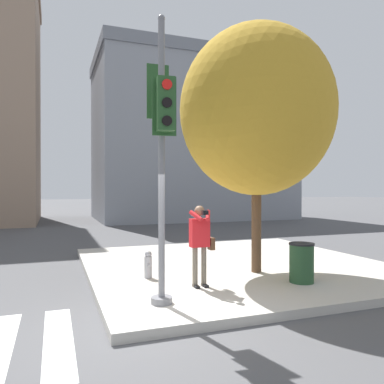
% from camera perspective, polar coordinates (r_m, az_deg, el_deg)
% --- Properties ---
extents(ground_plane, '(160.00, 160.00, 0.00)m').
position_cam_1_polar(ground_plane, '(6.39, -8.16, -20.02)').
color(ground_plane, '#4C4C4F').
extents(sidewalk_corner, '(8.00, 8.00, 0.17)m').
position_cam_1_polar(sidewalk_corner, '(10.72, 6.62, -11.12)').
color(sidewalk_corner, '#BCB7AD').
rests_on(sidewalk_corner, ground_plane).
extents(traffic_signal_pole, '(0.47, 1.17, 5.19)m').
position_cam_1_polar(traffic_signal_pole, '(6.82, -4.75, 9.43)').
color(traffic_signal_pole, slate).
rests_on(traffic_signal_pole, sidewalk_corner).
extents(person_photographer, '(0.58, 0.54, 1.71)m').
position_cam_1_polar(person_photographer, '(7.96, 1.28, -7.04)').
color(person_photographer, black).
rests_on(person_photographer, sidewalk_corner).
extents(street_tree, '(3.82, 3.82, 6.11)m').
position_cam_1_polar(street_tree, '(9.63, 9.81, 12.06)').
color(street_tree, brown).
rests_on(street_tree, sidewalk_corner).
extents(fire_hydrant, '(0.18, 0.24, 0.63)m').
position_cam_1_polar(fire_hydrant, '(8.88, -6.68, -10.92)').
color(fire_hydrant, '#99999E').
rests_on(fire_hydrant, sidewalk_corner).
extents(trash_bin, '(0.56, 0.56, 0.87)m').
position_cam_1_polar(trash_bin, '(8.75, 16.36, -10.28)').
color(trash_bin, '#234728').
rests_on(trash_bin, sidewalk_corner).
extents(building_right, '(14.39, 8.91, 12.05)m').
position_cam_1_polar(building_right, '(29.28, -0.22, 7.93)').
color(building_right, gray).
rests_on(building_right, ground_plane).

